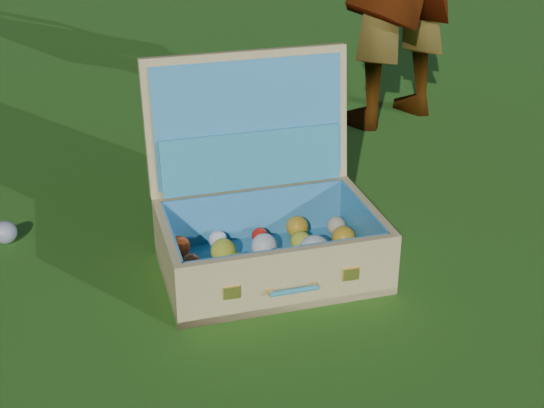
{
  "coord_description": "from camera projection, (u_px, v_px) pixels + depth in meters",
  "views": [
    {
      "loc": [
        0.16,
        -1.85,
        1.02
      ],
      "look_at": [
        0.08,
        -0.11,
        0.16
      ],
      "focal_mm": 50.0,
      "sensor_mm": 36.0,
      "label": 1
    }
  ],
  "objects": [
    {
      "name": "suitcase",
      "position": [
        266.0,
        210.0,
        1.94
      ],
      "size": [
        0.65,
        0.59,
        0.52
      ],
      "rotation": [
        0.0,
        0.0,
        0.32
      ],
      "color": "tan",
      "rests_on": "ground"
    },
    {
      "name": "stray_ball",
      "position": [
        5.0,
        232.0,
        2.08
      ],
      "size": [
        0.06,
        0.06,
        0.06
      ],
      "primitive_type": "sphere",
      "color": "teal",
      "rests_on": "ground"
    },
    {
      "name": "ground",
      "position": [
        244.0,
        238.0,
        2.11
      ],
      "size": [
        60.0,
        60.0,
        0.0
      ],
      "primitive_type": "plane",
      "color": "#215114",
      "rests_on": "ground"
    }
  ]
}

